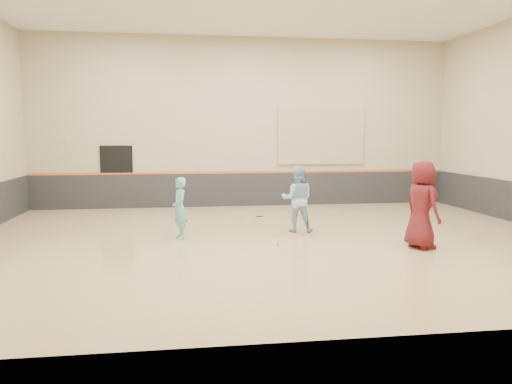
{
  "coord_description": "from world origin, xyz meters",
  "views": [
    {
      "loc": [
        -2.11,
        -11.85,
        2.58
      ],
      "look_at": [
        -0.38,
        0.4,
        1.15
      ],
      "focal_mm": 35.0,
      "sensor_mm": 36.0,
      "label": 1
    }
  ],
  "objects": [
    {
      "name": "acoustic_panel",
      "position": [
        2.8,
        5.95,
        2.5
      ],
      "size": [
        3.2,
        0.08,
        2.0
      ],
      "primitive_type": "cube",
      "color": "tan",
      "rests_on": "wall_back"
    },
    {
      "name": "ball_under_racket",
      "position": [
        -0.01,
        -0.63,
        0.03
      ],
      "size": [
        0.07,
        0.07,
        0.07
      ],
      "primitive_type": "sphere",
      "color": "yellow",
      "rests_on": "floor"
    },
    {
      "name": "girl",
      "position": [
        -2.28,
        0.52,
        0.76
      ],
      "size": [
        0.48,
        0.63,
        1.53
      ],
      "primitive_type": "imported",
      "rotation": [
        0.0,
        0.0,
        -1.34
      ],
      "color": "#70C3C3",
      "rests_on": "floor"
    },
    {
      "name": "ball_beside_spare",
      "position": [
        -0.49,
        1.41,
        0.03
      ],
      "size": [
        0.07,
        0.07,
        0.07
      ],
      "primitive_type": "sphere",
      "color": "yellow",
      "rests_on": "floor"
    },
    {
      "name": "doorway",
      "position": [
        -4.5,
        5.98,
        1.1
      ],
      "size": [
        1.1,
        0.05,
        2.2
      ],
      "primitive_type": "cube",
      "color": "black",
      "rests_on": "floor"
    },
    {
      "name": "spare_racket",
      "position": [
        -0.13,
        3.42,
        0.06
      ],
      "size": [
        0.71,
        0.71,
        0.12
      ],
      "primitive_type": null,
      "color": "gold",
      "rests_on": "floor"
    },
    {
      "name": "young_man",
      "position": [
        3.17,
        -1.31,
        1.0
      ],
      "size": [
        0.84,
        1.09,
        2.0
      ],
      "primitive_type": "imported",
      "rotation": [
        0.0,
        0.0,
        1.8
      ],
      "color": "#571419",
      "rests_on": "floor"
    },
    {
      "name": "wainscot_back",
      "position": [
        0.0,
        5.97,
        0.6
      ],
      "size": [
        14.9,
        0.04,
        1.2
      ],
      "primitive_type": "cube",
      "color": "#232326",
      "rests_on": "floor"
    },
    {
      "name": "instructor",
      "position": [
        0.81,
        1.01,
        0.87
      ],
      "size": [
        0.96,
        0.82,
        1.75
      ],
      "primitive_type": "imported",
      "rotation": [
        0.0,
        0.0,
        2.94
      ],
      "color": "#91C0E0",
      "rests_on": "floor"
    },
    {
      "name": "ball_in_hand",
      "position": [
        3.36,
        -1.44,
        1.32
      ],
      "size": [
        0.07,
        0.07,
        0.07
      ],
      "primitive_type": "sphere",
      "color": "#C0DC33",
      "rests_on": "young_man"
    },
    {
      "name": "accent_stripe",
      "position": [
        0.0,
        5.96,
        1.22
      ],
      "size": [
        14.9,
        0.03,
        0.06
      ],
      "primitive_type": "cube",
      "color": "#D85914",
      "rests_on": "wall_back"
    },
    {
      "name": "held_racket",
      "position": [
        1.04,
        0.85,
        0.52
      ],
      "size": [
        0.34,
        0.34,
        0.64
      ],
      "primitive_type": null,
      "color": "#9ABA29",
      "rests_on": "instructor"
    },
    {
      "name": "room",
      "position": [
        0.0,
        0.0,
        0.81
      ],
      "size": [
        15.04,
        12.04,
        6.22
      ],
      "color": "tan",
      "rests_on": "ground"
    }
  ]
}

